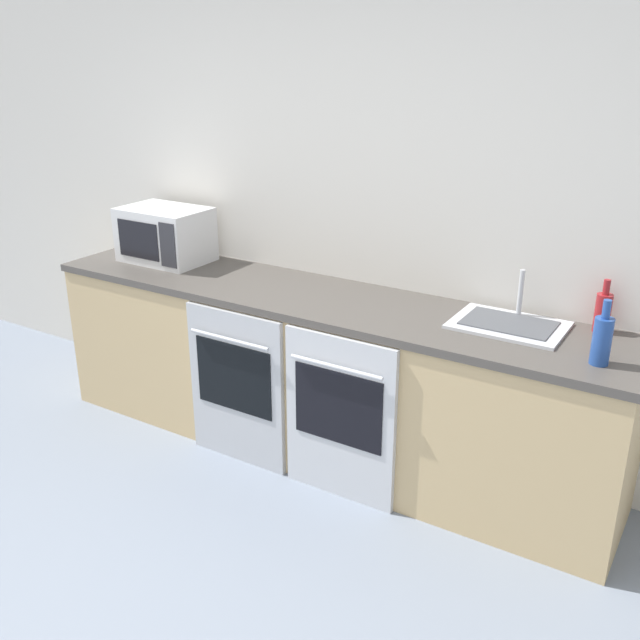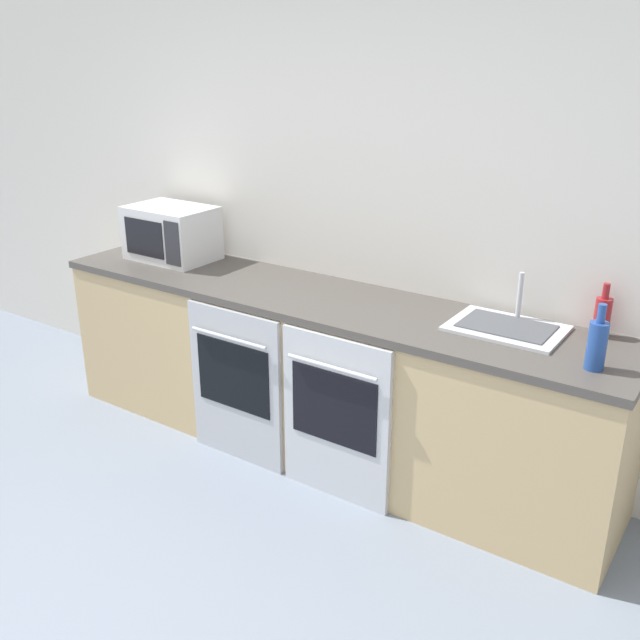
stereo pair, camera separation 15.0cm
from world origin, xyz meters
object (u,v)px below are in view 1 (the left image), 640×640
microwave (165,235)px  sink (509,323)px  oven_right (339,418)px  bottle_red (603,311)px  oven_left (236,387)px  bottle_blue (602,339)px

microwave → sink: bearing=0.6°
oven_right → bottle_red: bottle_red is taller
oven_left → sink: bearing=18.3°
microwave → bottle_blue: 2.55m
sink → oven_right: bearing=-147.0°
oven_left → oven_right: 0.63m
bottle_red → sink: 0.41m
oven_left → oven_right: same height
oven_left → sink: sink is taller
bottle_red → sink: (-0.37, -0.15, -0.08)m
bottle_red → microwave: bearing=-175.9°
oven_left → microwave: microwave is taller
oven_left → oven_right: bearing=0.0°
oven_left → bottle_red: bearing=19.3°
sink → bottle_blue: bearing=-26.1°
sink → microwave: bearing=-179.4°
oven_left → bottle_red: 1.84m
bottle_blue → sink: bottle_blue is taller
oven_left → bottle_red: bottle_red is taller
oven_left → microwave: 1.10m
oven_left → microwave: size_ratio=1.68×
bottle_blue → bottle_red: 0.38m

